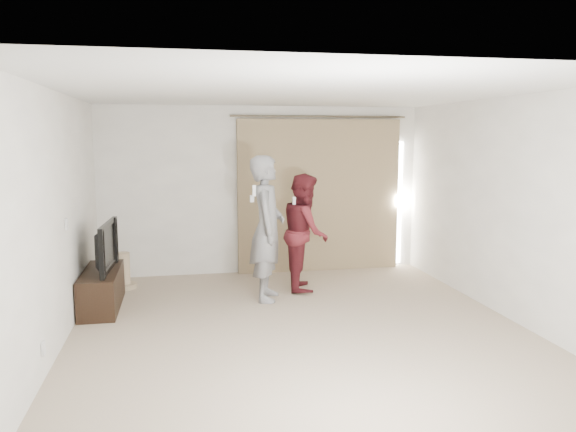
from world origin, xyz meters
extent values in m
plane|color=tan|center=(0.00, 0.00, 0.00)|extent=(5.50, 5.50, 0.00)
cube|color=white|center=(0.00, 2.75, 1.30)|extent=(5.00, 0.04, 2.60)
cube|color=white|center=(-2.50, 0.00, 1.30)|extent=(0.04, 5.50, 2.60)
cube|color=silver|center=(-2.48, 0.40, 1.20)|extent=(0.02, 0.08, 0.12)
cube|color=silver|center=(-2.48, -0.90, 0.30)|extent=(0.02, 0.08, 0.12)
cube|color=silver|center=(0.00, 0.00, 2.60)|extent=(5.00, 5.50, 0.01)
cube|color=tan|center=(0.90, 2.68, 1.20)|extent=(2.60, 0.10, 2.40)
cylinder|color=brown|center=(0.90, 2.68, 2.44)|extent=(2.80, 0.03, 0.03)
cube|color=white|center=(2.26, 2.72, 1.05)|extent=(0.08, 0.04, 2.00)
cube|color=black|center=(-2.27, 1.22, 0.24)|extent=(0.43, 1.25, 0.48)
imported|color=black|center=(-2.27, 1.22, 0.78)|extent=(0.20, 1.06, 0.61)
cylinder|color=tan|center=(-2.10, 2.14, 0.03)|extent=(0.38, 0.38, 0.06)
cylinder|color=tan|center=(-2.10, 2.14, 0.29)|extent=(0.21, 0.21, 0.44)
imported|color=slate|center=(-0.17, 1.22, 0.95)|extent=(0.60, 0.78, 1.89)
cube|color=silver|center=(-0.35, 1.12, 1.45)|extent=(0.04, 0.04, 0.14)
cube|color=silver|center=(-0.35, 1.34, 1.33)|extent=(0.05, 0.05, 0.09)
imported|color=#59191F|center=(0.43, 1.62, 0.81)|extent=(0.73, 0.88, 1.63)
cube|color=silver|center=(0.25, 1.52, 1.25)|extent=(0.04, 0.04, 0.14)
cube|color=silver|center=(0.25, 1.74, 1.14)|extent=(0.05, 0.05, 0.09)
camera|label=1|loc=(-1.29, -5.90, 2.14)|focal=35.00mm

